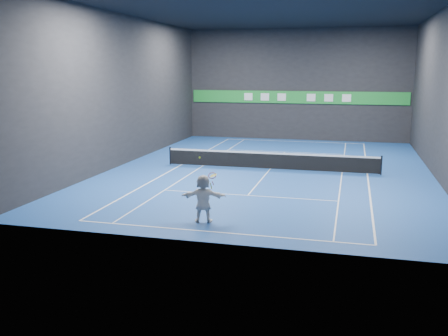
% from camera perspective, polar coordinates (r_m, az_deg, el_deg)
% --- Properties ---
extents(ground, '(26.00, 26.00, 0.00)m').
position_cam_1_polar(ground, '(29.31, 5.29, -0.14)').
color(ground, '#1B4797').
rests_on(ground, ground).
extents(ceiling, '(26.00, 26.00, 0.00)m').
position_cam_1_polar(ceiling, '(28.92, 5.62, 17.62)').
color(ceiling, black).
rests_on(ceiling, ground).
extents(wall_back, '(18.00, 0.10, 9.00)m').
position_cam_1_polar(wall_back, '(41.65, 8.32, 9.38)').
color(wall_back, black).
rests_on(wall_back, ground).
extents(wall_front, '(18.00, 0.10, 9.00)m').
position_cam_1_polar(wall_front, '(16.08, -1.96, 6.78)').
color(wall_front, black).
rests_on(wall_front, ground).
extents(wall_left, '(0.10, 26.00, 9.00)m').
position_cam_1_polar(wall_left, '(31.46, -11.15, 8.74)').
color(wall_left, black).
rests_on(wall_left, ground).
extents(wall_right, '(0.10, 26.00, 9.00)m').
position_cam_1_polar(wall_right, '(28.76, 23.62, 7.81)').
color(wall_right, black).
rests_on(wall_right, ground).
extents(baseline_near, '(10.98, 0.08, 0.01)m').
position_cam_1_polar(baseline_near, '(18.04, -0.86, -7.34)').
color(baseline_near, white).
rests_on(baseline_near, ground).
extents(baseline_far, '(10.98, 0.08, 0.01)m').
position_cam_1_polar(baseline_far, '(40.93, 7.97, 3.03)').
color(baseline_far, white).
rests_on(baseline_far, ground).
extents(sideline_doubles_left, '(0.08, 23.78, 0.01)m').
position_cam_1_polar(sideline_doubles_left, '(30.64, -4.90, 0.37)').
color(sideline_doubles_left, white).
rests_on(sideline_doubles_left, ground).
extents(sideline_doubles_right, '(0.08, 23.78, 0.01)m').
position_cam_1_polar(sideline_doubles_right, '(28.97, 16.06, -0.66)').
color(sideline_doubles_right, white).
rests_on(sideline_doubles_right, ground).
extents(sideline_singles_left, '(0.06, 23.78, 0.01)m').
position_cam_1_polar(sideline_singles_left, '(30.21, -2.43, 0.25)').
color(sideline_singles_left, white).
rests_on(sideline_singles_left, ground).
extents(sideline_singles_right, '(0.06, 23.78, 0.01)m').
position_cam_1_polar(sideline_singles_right, '(28.96, 13.34, -0.53)').
color(sideline_singles_right, white).
rests_on(sideline_singles_right, ground).
extents(service_line_near, '(8.23, 0.06, 0.01)m').
position_cam_1_polar(service_line_near, '(23.16, 2.73, -3.15)').
color(service_line_near, white).
rests_on(service_line_near, ground).
extents(service_line_far, '(8.23, 0.06, 0.01)m').
position_cam_1_polar(service_line_far, '(35.54, 6.95, 1.83)').
color(service_line_far, white).
rests_on(service_line_far, ground).
extents(center_service_line, '(0.06, 12.80, 0.01)m').
position_cam_1_polar(center_service_line, '(29.31, 5.29, -0.13)').
color(center_service_line, white).
rests_on(center_service_line, ground).
extents(player, '(1.79, 0.88, 1.85)m').
position_cam_1_polar(player, '(18.98, -2.39, -3.49)').
color(player, white).
rests_on(player, ground).
extents(tennis_ball, '(0.07, 0.07, 0.07)m').
position_cam_1_polar(tennis_ball, '(18.67, -2.80, 1.20)').
color(tennis_ball, '#BFF028').
rests_on(tennis_ball, player).
extents(tennis_net, '(12.50, 0.10, 1.07)m').
position_cam_1_polar(tennis_net, '(29.21, 5.30, 0.90)').
color(tennis_net, black).
rests_on(tennis_net, ground).
extents(sponsor_banner, '(17.64, 0.11, 1.00)m').
position_cam_1_polar(sponsor_banner, '(41.62, 8.27, 8.00)').
color(sponsor_banner, green).
rests_on(sponsor_banner, wall_back).
extents(tennis_racket, '(0.43, 0.34, 0.68)m').
position_cam_1_polar(tennis_racket, '(18.73, -1.35, -1.05)').
color(tennis_racket, '#B51C13').
rests_on(tennis_racket, player).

